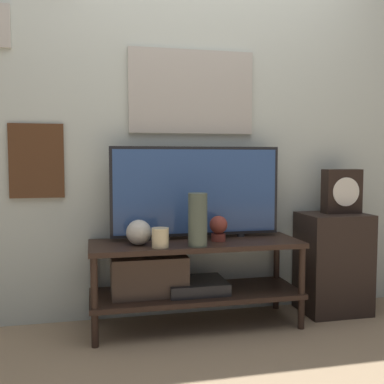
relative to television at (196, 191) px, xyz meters
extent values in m
plane|color=#997F60|center=(-0.02, -0.35, -0.82)|extent=(12.00, 12.00, 0.00)
cube|color=beige|center=(-0.02, 0.17, 0.53)|extent=(6.40, 0.06, 2.70)
cube|color=#B2ADA3|center=(0.00, 0.13, 0.63)|extent=(0.81, 0.02, 0.53)
cube|color=#B2BCC6|center=(0.00, 0.12, 0.63)|extent=(0.78, 0.01, 0.50)
cube|color=#4C2D19|center=(-0.96, 0.13, 0.19)|extent=(0.32, 0.02, 0.45)
cube|color=#2D2D33|center=(-0.96, 0.12, 0.19)|extent=(0.28, 0.01, 0.41)
cube|color=black|center=(-0.02, -0.10, -0.31)|extent=(1.28, 0.44, 0.03)
cube|color=black|center=(-0.02, -0.10, -0.62)|extent=(1.28, 0.44, 0.03)
cylinder|color=black|center=(-0.63, -0.28, -0.56)|extent=(0.04, 0.04, 0.53)
cylinder|color=black|center=(0.59, -0.28, -0.56)|extent=(0.04, 0.04, 0.53)
cylinder|color=black|center=(-0.63, 0.09, -0.56)|extent=(0.04, 0.04, 0.53)
cylinder|color=black|center=(0.59, 0.09, -0.56)|extent=(0.04, 0.04, 0.53)
cube|color=black|center=(-0.02, -0.10, -0.57)|extent=(0.36, 0.31, 0.07)
cube|color=#47382D|center=(-0.31, -0.10, -0.49)|extent=(0.45, 0.24, 0.24)
cylinder|color=black|center=(-0.29, 0.00, -0.29)|extent=(0.05, 0.05, 0.02)
cylinder|color=black|center=(0.29, 0.00, -0.29)|extent=(0.05, 0.05, 0.02)
cube|color=black|center=(0.00, 0.00, 0.00)|extent=(1.07, 0.04, 0.56)
cube|color=#33518C|center=(0.00, -0.01, 0.00)|extent=(1.04, 0.01, 0.52)
cylinder|color=#4C5647|center=(-0.05, -0.24, -0.14)|extent=(0.11, 0.11, 0.31)
sphere|color=beige|center=(-0.38, -0.13, -0.22)|extent=(0.15, 0.15, 0.15)
cylinder|color=beige|center=(-0.26, -0.23, -0.24)|extent=(0.10, 0.10, 0.11)
cylinder|color=brown|center=(0.11, -0.11, -0.27)|extent=(0.09, 0.09, 0.05)
sphere|color=brown|center=(0.11, -0.11, -0.20)|extent=(0.11, 0.11, 0.11)
cube|color=black|center=(0.93, -0.05, -0.49)|extent=(0.43, 0.34, 0.66)
cube|color=black|center=(0.99, -0.03, -0.01)|extent=(0.25, 0.10, 0.29)
cylinder|color=white|center=(0.99, -0.08, -0.01)|extent=(0.19, 0.01, 0.19)
camera|label=1|loc=(-0.64, -2.72, 0.21)|focal=42.00mm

